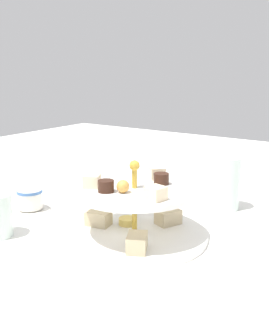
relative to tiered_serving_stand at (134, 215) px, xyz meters
name	(u,v)px	position (x,y,z in m)	size (l,w,h in m)	color
ground_plane	(134,237)	(0.00, 0.00, -0.05)	(2.40, 2.40, 0.00)	white
tiered_serving_stand	(134,215)	(0.00, 0.00, 0.00)	(0.29, 0.29, 0.15)	white
water_glass_tall_right	(225,183)	(-0.08, -0.26, 0.02)	(0.07, 0.07, 0.12)	silver
teacup_with_saucer	(30,201)	(0.29, 0.01, -0.02)	(0.09, 0.09, 0.05)	white
butter_knife_right	(110,190)	(0.23, -0.22, -0.04)	(0.17, 0.01, 0.00)	silver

